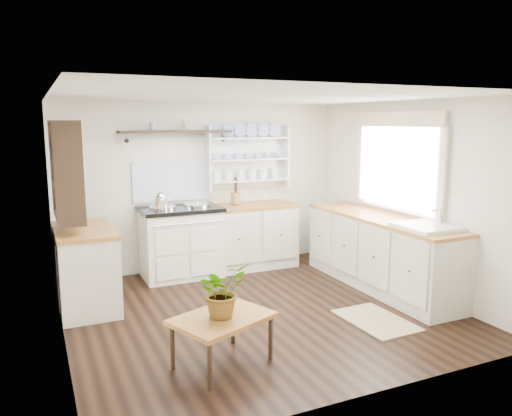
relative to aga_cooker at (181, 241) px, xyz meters
name	(u,v)px	position (x,y,z in m)	size (l,w,h in m)	color
floor	(259,310)	(0.43, -1.57, -0.48)	(4.00, 3.80, 0.01)	black
wall_back	(203,187)	(0.43, 0.33, 0.67)	(4.00, 0.02, 2.30)	beige
wall_right	(408,196)	(2.43, -1.57, 0.67)	(0.02, 3.80, 2.30)	beige
wall_left	(57,223)	(-1.57, -1.57, 0.67)	(0.02, 3.80, 2.30)	beige
ceiling	(259,97)	(0.43, -1.57, 1.82)	(4.00, 3.80, 0.01)	white
window	(398,161)	(2.38, -1.42, 1.09)	(0.08, 1.55, 1.22)	white
aga_cooker	(181,241)	(0.00, 0.00, 0.00)	(1.05, 0.73, 0.97)	white
back_cabinets	(250,235)	(1.03, 0.03, -0.02)	(1.27, 0.63, 0.90)	beige
right_cabinets	(380,251)	(2.13, -1.47, -0.02)	(0.62, 2.43, 0.90)	beige
belfast_sink	(425,237)	(2.13, -2.22, 0.32)	(0.55, 0.60, 0.45)	white
left_cabinets	(86,267)	(-1.27, -0.67, -0.02)	(0.62, 1.13, 0.90)	beige
plate_rack	(246,157)	(1.08, 0.29, 1.08)	(1.20, 0.22, 0.90)	white
high_shelf	(176,132)	(0.03, 0.21, 1.43)	(1.50, 0.29, 0.16)	black
left_shelving	(66,169)	(-1.41, -0.67, 1.07)	(0.28, 0.80, 1.05)	black
kettle	(161,202)	(-0.28, -0.12, 0.57)	(0.19, 0.19, 0.24)	silver
utensil_crock	(235,198)	(0.83, 0.11, 0.51)	(0.13, 0.13, 0.15)	olive
center_table	(222,321)	(-0.37, -2.56, -0.09)	(0.95, 0.83, 0.43)	brown
potted_plant	(222,291)	(-0.37, -2.56, 0.18)	(0.41, 0.35, 0.45)	#3F7233
floor_rug	(376,320)	(1.41, -2.34, -0.47)	(0.55, 0.85, 0.02)	#7F674A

